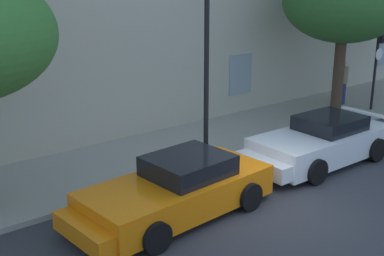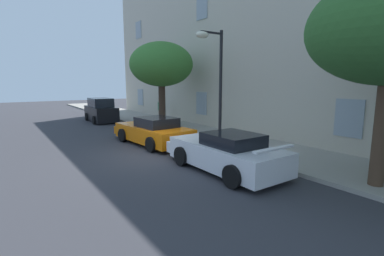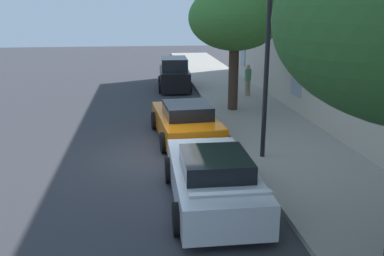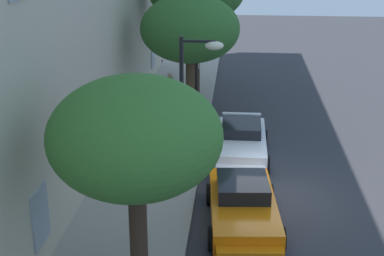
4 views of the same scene
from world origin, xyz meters
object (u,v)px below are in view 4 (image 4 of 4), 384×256
(pedestrian_strolling, at_px, (170,91))
(tree_far_end, at_px, (190,29))
(sportscar_red_lead, at_px, (243,210))
(street_lamp, at_px, (195,83))
(traffic_light, at_px, (198,61))
(tree_midblock, at_px, (135,138))
(sportscar_yellow_flank, at_px, (241,145))

(pedestrian_strolling, bearing_deg, tree_far_end, -149.57)
(sportscar_red_lead, height_order, street_lamp, street_lamp)
(traffic_light, bearing_deg, tree_far_end, 174.31)
(tree_midblock, xyz_separation_m, tree_far_end, (12.55, -0.14, 0.25))
(sportscar_red_lead, xyz_separation_m, pedestrian_strolling, (11.03, 3.50, 0.43))
(sportscar_red_lead, relative_size, street_lamp, 0.98)
(sportscar_red_lead, distance_m, street_lamp, 4.45)
(sportscar_yellow_flank, height_order, tree_far_end, tree_far_end)
(street_lamp, distance_m, pedestrian_strolling, 8.92)
(sportscar_yellow_flank, bearing_deg, tree_midblock, 164.30)
(tree_midblock, bearing_deg, traffic_light, -1.37)
(tree_midblock, height_order, traffic_light, tree_midblock)
(traffic_light, xyz_separation_m, street_lamp, (-8.50, -0.52, 1.26))
(sportscar_red_lead, distance_m, pedestrian_strolling, 11.58)
(pedestrian_strolling, bearing_deg, sportscar_red_lead, -162.39)
(tree_far_end, relative_size, street_lamp, 1.12)
(tree_midblock, xyz_separation_m, traffic_light, (14.66, -0.35, -1.64))
(tree_far_end, bearing_deg, pedestrian_strolling, 30.43)
(tree_far_end, distance_m, traffic_light, 2.84)
(street_lamp, bearing_deg, pedestrian_strolling, 12.58)
(sportscar_red_lead, relative_size, traffic_light, 1.48)
(tree_midblock, height_order, street_lamp, tree_midblock)
(sportscar_yellow_flank, relative_size, tree_midblock, 0.89)
(tree_far_end, height_order, street_lamp, tree_far_end)
(tree_far_end, xyz_separation_m, traffic_light, (2.10, -0.21, -1.89))
(sportscar_red_lead, relative_size, pedestrian_strolling, 2.87)
(street_lamp, bearing_deg, traffic_light, 3.51)
(sportscar_red_lead, distance_m, sportscar_yellow_flank, 5.22)
(sportscar_yellow_flank, distance_m, tree_far_end, 5.86)
(traffic_light, bearing_deg, sportscar_red_lead, -169.06)
(tree_far_end, xyz_separation_m, street_lamp, (-6.39, -0.73, -0.63))
(tree_far_end, bearing_deg, street_lamp, -173.47)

